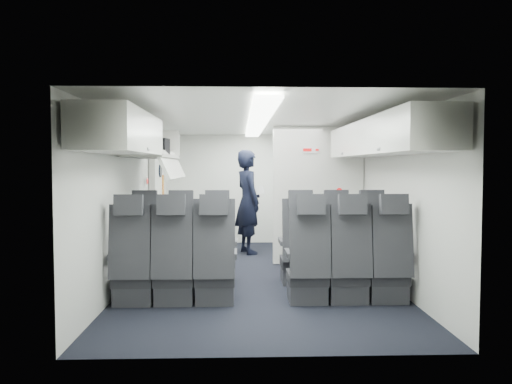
{
  "coord_description": "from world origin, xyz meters",
  "views": [
    {
      "loc": [
        -0.25,
        -6.92,
        1.53
      ],
      "look_at": [
        0.0,
        0.4,
        1.15
      ],
      "focal_mm": 35.0,
      "sensor_mm": 36.0,
      "label": 1
    }
  ],
  "objects": [
    {
      "name": "overhead_bin_right_rear",
      "position": [
        1.4,
        -2.0,
        1.86
      ],
      "size": [
        0.53,
        1.8,
        0.4
      ],
      "color": "white",
      "rests_on": "cabin_shell"
    },
    {
      "name": "seat_row_front",
      "position": [
        -0.0,
        -0.53,
        0.4
      ],
      "size": [
        3.33,
        0.56,
        1.24
      ],
      "color": "black",
      "rests_on": "cabin_shell"
    },
    {
      "name": "boarding_door",
      "position": [
        -1.64,
        1.55,
        0.95
      ],
      "size": [
        0.12,
        1.27,
        1.86
      ],
      "color": "silver",
      "rests_on": "cabin_shell"
    },
    {
      "name": "cabin_shell",
      "position": [
        0.0,
        0.0,
        1.12
      ],
      "size": [
        3.41,
        6.01,
        2.16
      ],
      "color": "black",
      "rests_on": "ground"
    },
    {
      "name": "bulkhead_partition",
      "position": [
        0.98,
        0.8,
        1.08
      ],
      "size": [
        1.4,
        0.15,
        2.13
      ],
      "color": "silver",
      "rests_on": "cabin_shell"
    },
    {
      "name": "carry_on_bag",
      "position": [
        -1.4,
        -0.21,
        1.78
      ],
      "size": [
        0.42,
        0.32,
        0.24
      ],
      "primitive_type": "cube",
      "rotation": [
        0.0,
        0.0,
        -0.11
      ],
      "color": "black",
      "rests_on": "overhead_bin_left_front_open"
    },
    {
      "name": "seat_row_mid",
      "position": [
        -0.0,
        -1.43,
        0.4
      ],
      "size": [
        3.33,
        0.56,
        1.24
      ],
      "color": "black",
      "rests_on": "cabin_shell"
    },
    {
      "name": "overhead_bin_left_front_open",
      "position": [
        -1.44,
        -0.25,
        1.74
      ],
      "size": [
        0.64,
        1.7,
        0.72
      ],
      "color": "#9E9E93",
      "rests_on": "cabin_shell"
    },
    {
      "name": "galley_unit",
      "position": [
        0.95,
        2.72,
        0.95
      ],
      "size": [
        0.85,
        0.52,
        1.9
      ],
      "color": "#939399",
      "rests_on": "cabin_shell"
    },
    {
      "name": "overhead_bin_left_rear",
      "position": [
        -1.4,
        -2.0,
        1.86
      ],
      "size": [
        0.53,
        1.8,
        0.4
      ],
      "color": "white",
      "rests_on": "cabin_shell"
    },
    {
      "name": "flight_attendant",
      "position": [
        -0.09,
        1.79,
        0.91
      ],
      "size": [
        0.64,
        0.77,
        1.81
      ],
      "primitive_type": "imported",
      "rotation": [
        0.0,
        0.0,
        1.93
      ],
      "color": "black",
      "rests_on": "ground"
    },
    {
      "name": "papers",
      "position": [
        0.1,
        1.74,
        1.11
      ],
      "size": [
        0.19,
        0.05,
        0.14
      ],
      "primitive_type": "cube",
      "rotation": [
        0.0,
        0.0,
        -0.17
      ],
      "color": "white",
      "rests_on": "flight_attendant"
    },
    {
      "name": "overhead_bin_right_front",
      "position": [
        1.4,
        -0.25,
        1.86
      ],
      "size": [
        0.53,
        1.7,
        0.4
      ],
      "color": "white",
      "rests_on": "cabin_shell"
    }
  ]
}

